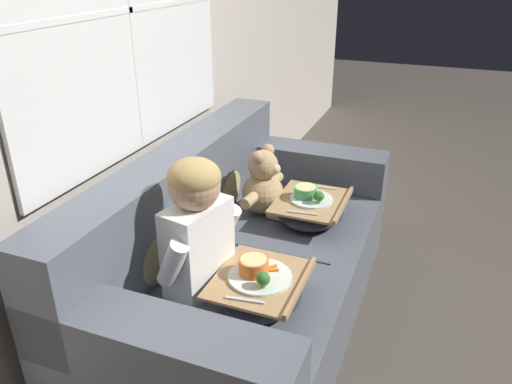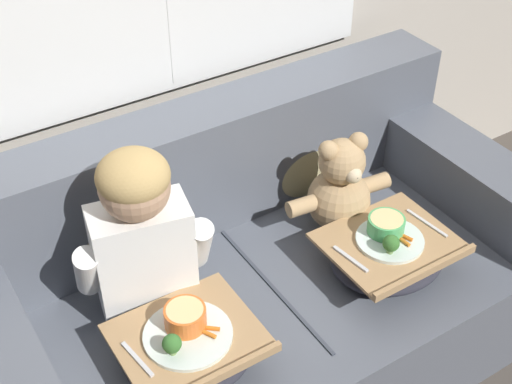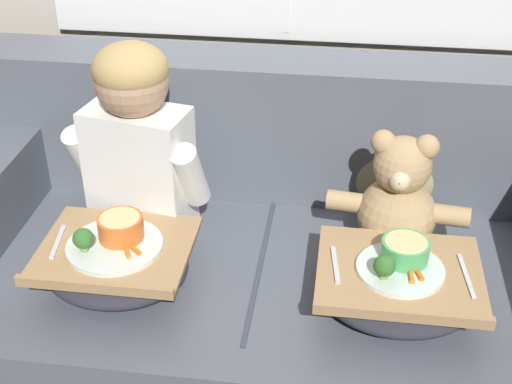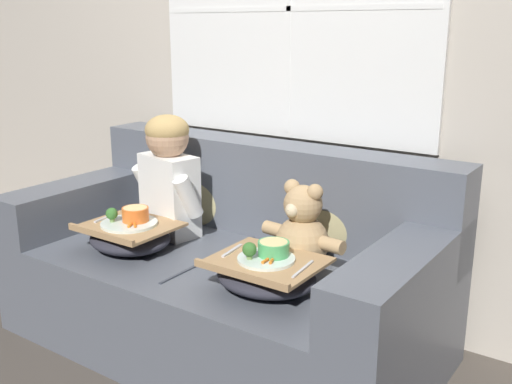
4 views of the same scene
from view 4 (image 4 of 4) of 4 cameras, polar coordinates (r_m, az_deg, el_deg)
ground_plane at (r=2.81m, az=-3.35°, el=-14.16°), size 14.00×14.00×0.00m
wall_back_with_window at (r=2.93m, az=3.63°, el=13.92°), size 8.00×0.08×2.60m
couch at (r=2.71m, az=-2.61°, el=-7.78°), size 1.89×0.97×0.87m
throw_pillow_behind_child at (r=3.01m, az=-5.44°, el=0.15°), size 0.35×0.17×0.36m
throw_pillow_behind_teddy at (r=2.62m, az=6.83°, el=-2.26°), size 0.32×0.15×0.33m
child_figure at (r=2.82m, az=-8.34°, el=2.10°), size 0.42×0.23×0.57m
teddy_bear at (r=2.44m, az=4.37°, el=-3.81°), size 0.39×0.28×0.36m
lap_tray_child at (r=2.71m, az=-11.92°, el=-4.03°), size 0.39×0.34×0.19m
lap_tray_teddy at (r=2.27m, az=0.98°, el=-7.69°), size 0.41×0.35×0.19m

